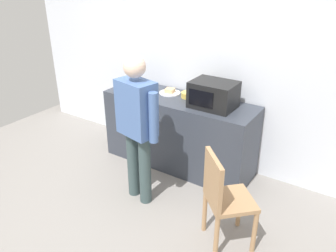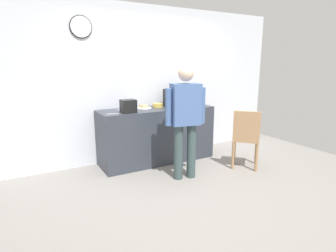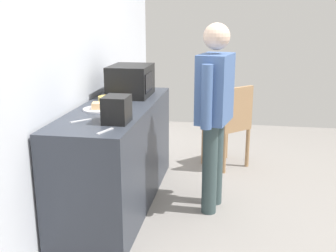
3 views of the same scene
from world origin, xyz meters
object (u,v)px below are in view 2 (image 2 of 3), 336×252
salad_bowl (158,105)px  spoon_utensil (122,110)px  sandwich_plate (144,107)px  microwave (181,98)px  fork_utensil (112,114)px  wooden_chair (246,136)px  toaster (128,106)px  person_standing (185,114)px

salad_bowl → spoon_utensil: bearing=179.1°
sandwich_plate → salad_bowl: 0.27m
microwave → sandwich_plate: 0.68m
fork_utensil → wooden_chair: 2.10m
salad_bowl → microwave: bearing=-15.9°
microwave → sandwich_plate: size_ratio=1.86×
sandwich_plate → wooden_chair: size_ratio=0.29×
sandwich_plate → microwave: bearing=-9.2°
salad_bowl → spoon_utensil: size_ratio=1.04×
salad_bowl → fork_utensil: size_ratio=1.04×
microwave → sandwich_plate: (-0.66, 0.11, -0.13)m
salad_bowl → toaster: bearing=-157.0°
spoon_utensil → microwave: bearing=-6.7°
microwave → person_standing: bearing=-117.7°
salad_bowl → wooden_chair: 1.54m
microwave → spoon_utensil: microwave is taller
sandwich_plate → wooden_chair: 1.72m
sandwich_plate → spoon_utensil: 0.38m
fork_utensil → salad_bowl: bearing=16.3°
salad_bowl → spoon_utensil: 0.65m
fork_utensil → spoon_utensil: (0.24, 0.27, 0.00)m
sandwich_plate → fork_utensil: bearing=-157.7°
sandwich_plate → spoon_utensil: sandwich_plate is taller
sandwich_plate → person_standing: size_ratio=0.16×
sandwich_plate → spoon_utensil: bearing=177.7°
fork_utensil → microwave: bearing=6.5°
microwave → toaster: microwave is taller
person_standing → spoon_utensil: bearing=121.6°
toaster → spoon_utensil: toaster is taller
toaster → person_standing: 0.90m
toaster → wooden_chair: 1.90m
microwave → person_standing: person_standing is taller
toaster → fork_utensil: size_ratio=1.29×
toaster → fork_utensil: 0.27m
fork_utensil → person_standing: person_standing is taller
fork_utensil → spoon_utensil: same height
person_standing → wooden_chair: bearing=-7.2°
salad_bowl → person_standing: bearing=-93.1°
toaster → microwave: bearing=8.7°
sandwich_plate → wooden_chair: (1.27, -1.08, -0.41)m
sandwich_plate → fork_utensil: (-0.62, -0.25, -0.02)m
toaster → person_standing: (0.58, -0.69, -0.07)m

